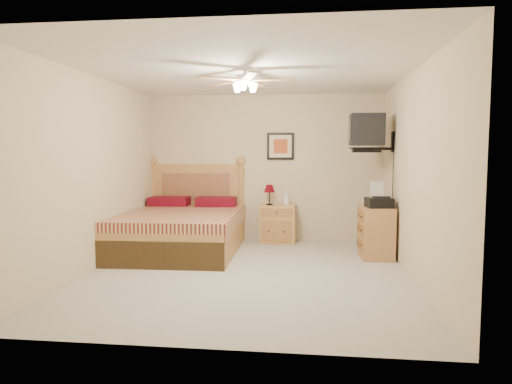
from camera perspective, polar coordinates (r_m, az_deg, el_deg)
floor at (r=5.84m, az=-1.11°, el=-10.07°), size 4.50×4.50×0.00m
ceiling at (r=5.73m, az=-1.15°, el=14.86°), size 4.00×4.50×0.04m
wall_back at (r=7.88m, az=1.12°, el=3.04°), size 4.00×0.04×2.50m
wall_front at (r=3.44m, az=-6.29°, el=0.47°), size 4.00×0.04×2.50m
wall_left at (r=6.25m, az=-19.64°, el=2.24°), size 0.04×4.50×2.50m
wall_right at (r=5.73m, az=19.12°, el=2.03°), size 0.04×4.50×2.50m
bed at (r=7.03m, az=-9.43°, el=-1.53°), size 1.77×2.29×1.46m
nightstand at (r=7.71m, az=2.75°, el=-3.98°), size 0.60×0.45×0.63m
table_lamp at (r=7.67m, az=1.69°, el=-0.35°), size 0.21×0.21×0.34m
lotion_bottle at (r=7.63m, az=3.82°, el=-0.77°), size 0.12×0.12×0.24m
framed_picture at (r=7.84m, az=3.08°, el=5.73°), size 0.46×0.04×0.46m
dresser at (r=6.82m, az=14.77°, el=-4.87°), size 0.46×0.64×0.74m
fax_machine at (r=6.65m, az=15.14°, el=-0.33°), size 0.39×0.41×0.36m
magazine_lower at (r=7.01m, az=14.17°, el=-1.43°), size 0.28×0.33×0.03m
magazine_upper at (r=7.04m, az=14.31°, el=-1.22°), size 0.21×0.27×0.02m
wall_tv at (r=7.00m, az=14.88°, el=7.21°), size 0.56×0.46×0.58m
ceiling_fan at (r=5.51m, az=-1.45°, el=13.77°), size 1.14×1.14×0.28m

